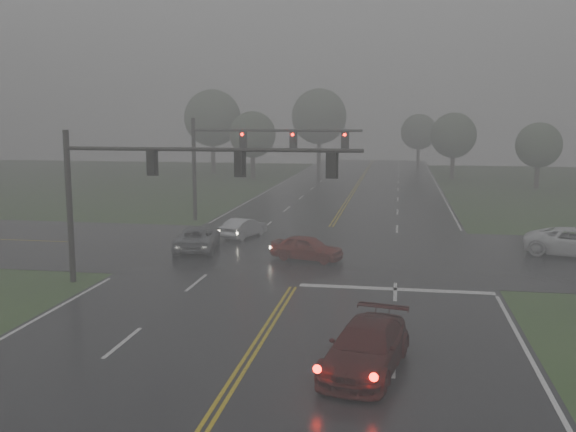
% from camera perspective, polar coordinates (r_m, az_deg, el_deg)
% --- Properties ---
extents(main_road, '(18.00, 160.00, 0.02)m').
position_cam_1_polar(main_road, '(34.55, 2.08, -3.80)').
color(main_road, black).
rests_on(main_road, ground).
extents(cross_street, '(120.00, 14.00, 0.02)m').
position_cam_1_polar(cross_street, '(36.49, 2.51, -3.13)').
color(cross_street, black).
rests_on(cross_street, ground).
extents(stop_bar, '(8.50, 0.50, 0.01)m').
position_cam_1_polar(stop_bar, '(28.82, 9.52, -6.48)').
color(stop_bar, silver).
rests_on(stop_bar, ground).
extents(sedan_maroon, '(2.89, 5.22, 1.43)m').
position_cam_1_polar(sedan_maroon, '(19.93, 6.92, -13.49)').
color(sedan_maroon, '#3D0C0B').
rests_on(sedan_maroon, ground).
extents(sedan_red, '(4.14, 2.53, 1.32)m').
position_cam_1_polar(sedan_red, '(34.17, 1.70, -3.95)').
color(sedan_red, maroon).
rests_on(sedan_red, ground).
extents(sedan_silver, '(2.46, 3.94, 1.22)m').
position_cam_1_polar(sedan_silver, '(40.59, -3.94, -1.92)').
color(sedan_silver, '#BABDC3').
rests_on(sedan_silver, ground).
extents(car_grey, '(2.97, 5.11, 1.34)m').
position_cam_1_polar(car_grey, '(37.06, -8.04, -3.02)').
color(car_grey, slate).
rests_on(car_grey, ground).
extents(signal_gantry_near, '(13.40, 0.30, 6.97)m').
position_cam_1_polar(signal_gantry_near, '(28.84, -11.68, 3.42)').
color(signal_gantry_near, black).
rests_on(signal_gantry_near, ground).
extents(signal_gantry_far, '(12.33, 0.38, 7.48)m').
position_cam_1_polar(signal_gantry_far, '(46.23, -3.94, 5.91)').
color(signal_gantry_far, black).
rests_on(signal_gantry_far, ground).
extents(tree_nw_a, '(5.61, 5.61, 8.23)m').
position_cam_1_polar(tree_nw_a, '(78.35, -3.15, 7.23)').
color(tree_nw_a, '#352922').
rests_on(tree_nw_a, ground).
extents(tree_ne_a, '(5.51, 5.51, 8.09)m').
position_cam_1_polar(tree_ne_a, '(80.87, 14.50, 6.95)').
color(tree_ne_a, '#352922').
rests_on(tree_ne_a, ground).
extents(tree_n_mid, '(7.87, 7.87, 11.55)m').
position_cam_1_polar(tree_n_mid, '(92.55, 2.78, 8.83)').
color(tree_n_mid, '#352922').
rests_on(tree_n_mid, ground).
extents(tree_e_near, '(4.76, 4.76, 6.99)m').
position_cam_1_polar(tree_e_near, '(72.77, 21.39, 5.88)').
color(tree_e_near, '#352922').
rests_on(tree_e_near, ground).
extents(tree_nw_b, '(7.63, 7.63, 11.21)m').
position_cam_1_polar(tree_nw_b, '(87.91, -6.72, 8.64)').
color(tree_nw_b, '#352922').
rests_on(tree_nw_b, ground).
extents(tree_n_far, '(5.46, 5.46, 8.02)m').
position_cam_1_polar(tree_n_far, '(100.89, 11.55, 7.34)').
color(tree_n_far, '#352922').
rests_on(tree_n_far, ground).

